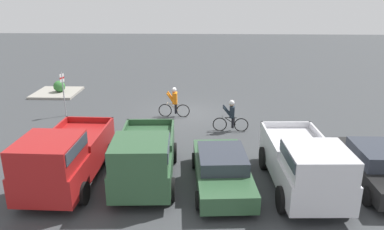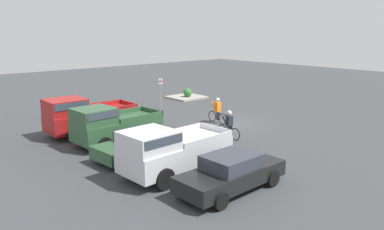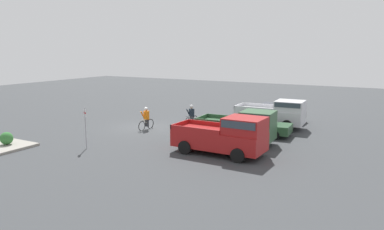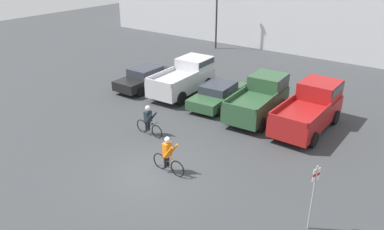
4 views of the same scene
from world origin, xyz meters
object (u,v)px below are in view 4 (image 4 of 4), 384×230
object	(u,v)px
cyclist_0	(168,155)
cyclist_1	(149,120)
fire_lane_sign	(313,192)
sedan_0	(146,77)
pickup_truck_0	(185,76)
sedan_1	(218,94)
pickup_truck_2	(311,107)
pickup_truck_1	(260,97)

from	to	relation	value
cyclist_0	cyclist_1	world-z (taller)	cyclist_0
cyclist_0	fire_lane_sign	world-z (taller)	fire_lane_sign
sedan_0	cyclist_0	xyz separation A→B (m)	(7.94, -7.29, 0.12)
cyclist_0	pickup_truck_0	bearing A→B (deg)	122.59
pickup_truck_0	cyclist_0	bearing A→B (deg)	-57.41
pickup_truck_0	sedan_1	distance (m)	2.88
sedan_1	fire_lane_sign	distance (m)	11.40
fire_lane_sign	pickup_truck_2	bearing A→B (deg)	110.13
pickup_truck_2	cyclist_1	size ratio (longest dim) A/B	2.94
fire_lane_sign	cyclist_1	bearing A→B (deg)	167.42
sedan_1	sedan_0	bearing A→B (deg)	-176.20
pickup_truck_0	fire_lane_sign	distance (m)	13.84
pickup_truck_1	pickup_truck_2	distance (m)	2.84
sedan_1	cyclist_1	size ratio (longest dim) A/B	2.67
pickup_truck_0	fire_lane_sign	xyz separation A→B (m)	(11.29, -7.99, 0.38)
sedan_0	pickup_truck_2	bearing A→B (deg)	3.06
pickup_truck_2	sedan_0	bearing A→B (deg)	-176.94
pickup_truck_2	pickup_truck_0	bearing A→B (deg)	178.73
sedan_0	sedan_1	xyz separation A→B (m)	(5.60, 0.37, -0.05)
pickup_truck_1	cyclist_1	world-z (taller)	pickup_truck_1
pickup_truck_2	cyclist_0	xyz separation A→B (m)	(-3.26, -7.89, -0.31)
pickup_truck_1	sedan_1	bearing A→B (deg)	-179.48
cyclist_0	cyclist_1	xyz separation A→B (m)	(-3.01, 2.12, -0.00)
sedan_0	pickup_truck_2	distance (m)	11.23
sedan_1	pickup_truck_0	bearing A→B (deg)	171.64
pickup_truck_2	cyclist_1	distance (m)	8.53
cyclist_1	cyclist_0	bearing A→B (deg)	-35.16
pickup_truck_0	pickup_truck_1	xyz separation A→B (m)	(5.59, -0.39, -0.02)
sedan_1	pickup_truck_2	world-z (taller)	pickup_truck_2
pickup_truck_0	fire_lane_sign	bearing A→B (deg)	-35.30
pickup_truck_0	cyclist_1	world-z (taller)	pickup_truck_0
sedan_0	sedan_1	bearing A→B (deg)	3.80
sedan_1	cyclist_1	distance (m)	5.58
pickup_truck_0	pickup_truck_2	xyz separation A→B (m)	(8.43, -0.19, 0.02)
sedan_1	fire_lane_sign	xyz separation A→B (m)	(8.47, -7.58, 0.83)
cyclist_0	fire_lane_sign	distance (m)	6.16
sedan_0	fire_lane_sign	bearing A→B (deg)	-27.12
pickup_truck_2	cyclist_0	distance (m)	8.54
sedan_0	pickup_truck_0	xyz separation A→B (m)	(2.78, 0.79, 0.40)
pickup_truck_2	cyclist_1	bearing A→B (deg)	-137.41
sedan_1	pickup_truck_1	distance (m)	2.81
cyclist_0	sedan_0	bearing A→B (deg)	137.46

